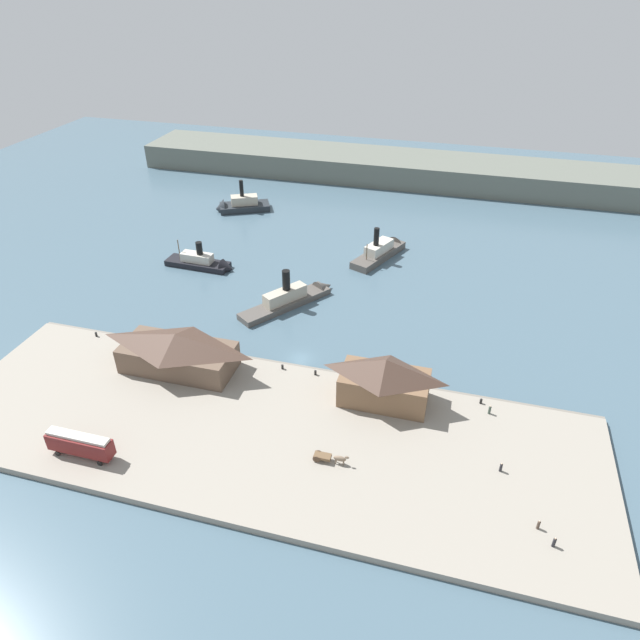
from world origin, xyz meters
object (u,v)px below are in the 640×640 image
object	(u,v)px
pedestrian_walking_east	(554,542)
ferry_mid_harbor	(238,206)
pedestrian_near_east_shed	(538,525)
pedestrian_near_west_shed	(490,410)
street_tram	(80,444)
mooring_post_east	(282,367)
ferry_approaching_east	(205,263)
mooring_post_center_east	(481,401)
ferry_shed_west_terminal	(385,380)
ferry_shed_customs_shed	(178,351)
ferry_moored_west	(294,297)
ferry_outer_harbor	(383,250)
mooring_post_west	(96,334)
pedestrian_walking_west	(501,467)
mooring_post_center_west	(315,373)
horse_cart	(329,457)

from	to	relation	value
pedestrian_walking_east	ferry_mid_harbor	xyz separation A→B (m)	(-85.77, 99.91, -0.43)
pedestrian_near_east_shed	ferry_mid_harbor	bearing A→B (deg)	130.70
pedestrian_near_west_shed	street_tram	bearing A→B (deg)	-156.31
mooring_post_east	ferry_approaching_east	bearing A→B (deg)	132.50
pedestrian_near_west_shed	mooring_post_center_east	bearing A→B (deg)	122.48
ferry_shed_west_terminal	pedestrian_near_west_shed	bearing A→B (deg)	4.28
ferry_shed_customs_shed	mooring_post_center_east	world-z (taller)	ferry_shed_customs_shed
pedestrian_near_east_shed	ferry_mid_harbor	distance (m)	128.70
pedestrian_near_east_shed	pedestrian_walking_east	world-z (taller)	pedestrian_walking_east
mooring_post_center_east	ferry_moored_west	distance (m)	49.22
ferry_shed_west_terminal	pedestrian_near_east_shed	world-z (taller)	ferry_shed_west_terminal
street_tram	ferry_outer_harbor	bearing A→B (deg)	68.82
ferry_mid_harbor	mooring_post_center_east	bearing A→B (deg)	-44.21
pedestrian_near_west_shed	ferry_approaching_east	size ratio (longest dim) A/B	0.10
mooring_post_west	ferry_shed_customs_shed	bearing A→B (deg)	-12.98
pedestrian_near_east_shed	pedestrian_walking_west	distance (m)	10.41
ferry_shed_customs_shed	mooring_post_west	bearing A→B (deg)	167.02
street_tram	mooring_post_east	xyz separation A→B (m)	(22.95, 28.96, -2.04)
pedestrian_near_west_shed	mooring_post_west	bearing A→B (deg)	178.24
pedestrian_walking_west	mooring_post_center_west	xyz separation A→B (m)	(-33.28, 14.91, -0.32)
mooring_post_center_east	pedestrian_walking_west	bearing A→B (deg)	-77.22
horse_cart	pedestrian_near_east_shed	distance (m)	30.61
ferry_shed_west_terminal	pedestrian_walking_west	bearing A→B (deg)	-29.58
pedestrian_walking_west	ferry_moored_west	bearing A→B (deg)	138.37
pedestrian_walking_west	street_tram	bearing A→B (deg)	-167.40
ferry_mid_harbor	ferry_shed_west_terminal	bearing A→B (deg)	-52.57
ferry_shed_west_terminal	ferry_moored_west	world-z (taller)	ferry_shed_west_terminal
ferry_moored_west	pedestrian_near_west_shed	bearing A→B (deg)	-32.53
street_tram	mooring_post_east	bearing A→B (deg)	51.60
horse_cart	pedestrian_near_west_shed	size ratio (longest dim) A/B	3.20
ferry_shed_west_terminal	mooring_post_west	xyz separation A→B (m)	(-59.96, 3.74, -4.00)
ferry_shed_west_terminal	ferry_approaching_east	size ratio (longest dim) A/B	0.85
street_tram	ferry_approaching_east	size ratio (longest dim) A/B	0.59
mooring_post_center_west	ferry_shed_west_terminal	bearing A→B (deg)	-15.11
ferry_moored_west	ferry_approaching_east	bearing A→B (deg)	159.15
horse_cart	mooring_post_center_east	bearing A→B (deg)	42.29
ferry_approaching_east	pedestrian_walking_west	bearing A→B (deg)	-34.97
ferry_shed_customs_shed	ferry_mid_harbor	xyz separation A→B (m)	(-20.49, 78.32, -3.54)
ferry_shed_west_terminal	mooring_post_west	world-z (taller)	ferry_shed_west_terminal
pedestrian_walking_east	pedestrian_walking_west	xyz separation A→B (m)	(-6.81, 11.48, -0.03)
pedestrian_walking_east	pedestrian_near_west_shed	distance (m)	25.66
ferry_shed_customs_shed	mooring_post_east	distance (m)	19.65
ferry_shed_west_terminal	pedestrian_near_west_shed	size ratio (longest dim) A/B	8.85
pedestrian_walking_east	ferry_shed_west_terminal	bearing A→B (deg)	139.55
pedestrian_near_west_shed	ferry_moored_west	bearing A→B (deg)	147.47
mooring_post_west	ferry_approaching_east	world-z (taller)	ferry_approaching_east
horse_cart	ferry_outer_harbor	world-z (taller)	ferry_outer_harbor
mooring_post_west	pedestrian_near_west_shed	bearing A→B (deg)	-1.76
mooring_post_center_west	ferry_outer_harbor	world-z (taller)	ferry_outer_harbor
mooring_post_east	ferry_mid_harbor	size ratio (longest dim) A/B	0.05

